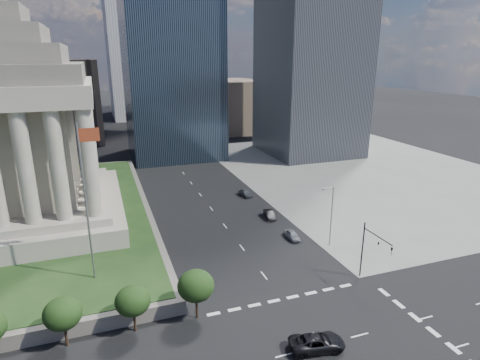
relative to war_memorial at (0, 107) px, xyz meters
name	(u,v)px	position (x,y,z in m)	size (l,w,h in m)	color
ground	(166,152)	(34.00, 52.00, -21.40)	(500.00, 500.00, 0.00)	black
sidewalk_ne	(365,171)	(80.00, 12.00, -21.38)	(68.00, 90.00, 0.03)	slate
war_memorial	(0,107)	(0.00, 0.00, 0.00)	(34.00, 34.00, 39.00)	gray
flagpole	(86,195)	(12.17, -24.00, -8.29)	(2.52, 0.24, 20.00)	slate
midrise_glass	(171,53)	(36.00, 47.00, 8.60)	(26.00, 26.00, 60.00)	black
building_filler_ne	(232,105)	(66.00, 82.00, -11.40)	(20.00, 30.00, 20.00)	brown
building_filler_nw	(64,101)	(4.00, 82.00, -7.40)	(24.00, 30.00, 28.00)	brown
traffic_signal_ne	(372,247)	(46.50, -34.30, -16.15)	(0.30, 5.74, 8.00)	black
street_lamp_north	(331,213)	(47.33, -23.00, -15.74)	(2.13, 0.22, 10.00)	slate
pickup_truck	(317,342)	(33.49, -43.30, -20.59)	(5.85, 2.70, 1.63)	black
parked_sedan_near	(292,235)	(43.00, -18.78, -20.72)	(1.60, 3.98, 1.36)	gray
parked_sedan_mid	(270,215)	(43.00, -9.30, -20.69)	(1.50, 4.30, 1.42)	black
parked_sedan_far	(245,193)	(43.00, 3.73, -20.64)	(4.44, 1.79, 1.51)	#505457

